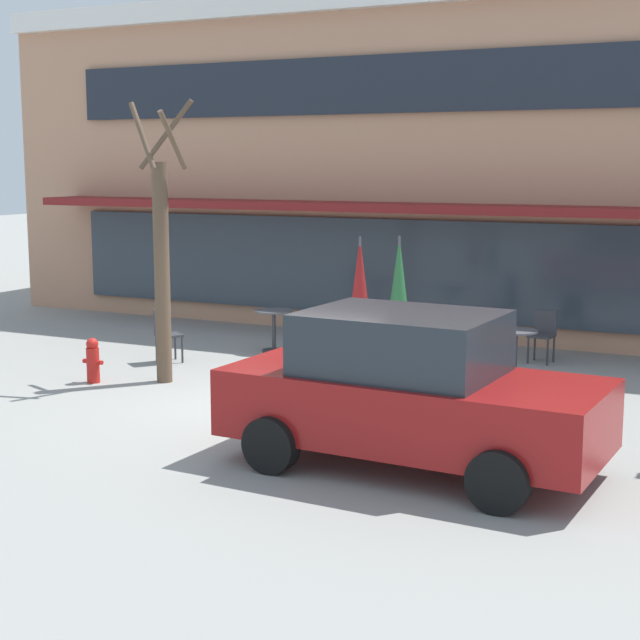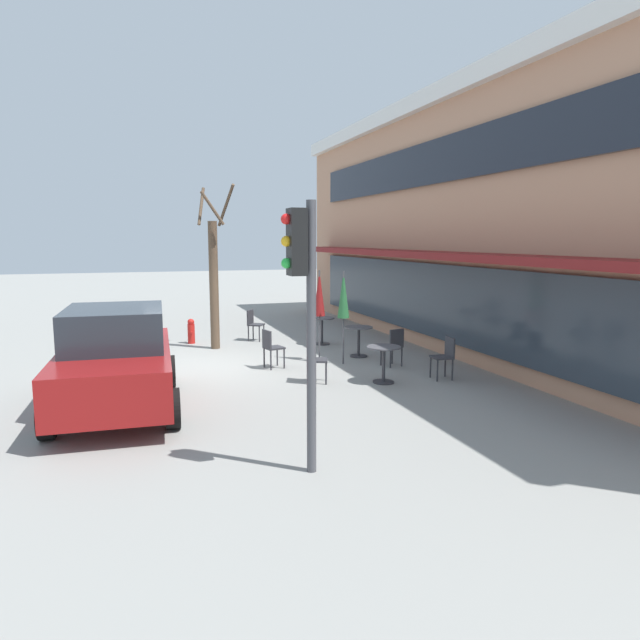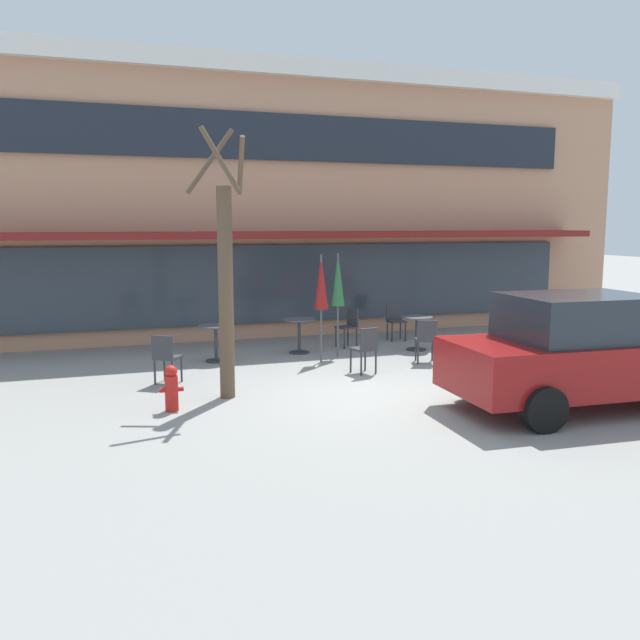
{
  "view_description": "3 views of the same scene",
  "coord_description": "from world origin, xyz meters",
  "px_view_note": "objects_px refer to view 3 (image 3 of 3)",
  "views": [
    {
      "loc": [
        6.47,
        -11.77,
        3.39
      ],
      "look_at": [
        -0.41,
        2.27,
        0.87
      ],
      "focal_mm": 55.0,
      "sensor_mm": 36.0,
      "label": 1
    },
    {
      "loc": [
        12.96,
        -1.53,
        2.94
      ],
      "look_at": [
        0.44,
        2.66,
        1.05
      ],
      "focal_mm": 32.0,
      "sensor_mm": 36.0,
      "label": 2
    },
    {
      "loc": [
        -4.36,
        -10.09,
        2.82
      ],
      "look_at": [
        0.02,
        2.69,
        0.89
      ],
      "focal_mm": 38.0,
      "sensor_mm": 36.0,
      "label": 3
    }
  ],
  "objects_px": {
    "patio_umbrella_cream_folded": "(321,283)",
    "fire_hydrant": "(171,388)",
    "cafe_chair_2": "(395,319)",
    "cafe_chair_1": "(366,347)",
    "cafe_chair_0": "(426,338)",
    "cafe_chair_3": "(166,355)",
    "street_tree": "(225,281)",
    "cafe_table_by_tree": "(299,330)",
    "cafe_table_streetside": "(417,327)",
    "parked_sedan": "(583,352)",
    "patio_umbrella_green_folded": "(338,281)",
    "cafe_chair_4": "(349,324)",
    "cafe_table_near_wall": "(216,337)"
  },
  "relations": [
    {
      "from": "cafe_table_near_wall",
      "to": "cafe_chair_1",
      "type": "distance_m",
      "value": 3.21
    },
    {
      "from": "cafe_table_streetside",
      "to": "parked_sedan",
      "type": "distance_m",
      "value": 5.17
    },
    {
      "from": "cafe_chair_0",
      "to": "cafe_table_by_tree",
      "type": "bearing_deg",
      "value": 138.76
    },
    {
      "from": "cafe_table_streetside",
      "to": "cafe_chair_1",
      "type": "bearing_deg",
      "value": -137.11
    },
    {
      "from": "cafe_chair_0",
      "to": "street_tree",
      "type": "xyz_separation_m",
      "value": [
        -4.35,
        -1.39,
        1.38
      ]
    },
    {
      "from": "street_tree",
      "to": "patio_umbrella_green_folded",
      "type": "bearing_deg",
      "value": 41.89
    },
    {
      "from": "cafe_table_near_wall",
      "to": "street_tree",
      "type": "relative_size",
      "value": 0.17
    },
    {
      "from": "cafe_chair_3",
      "to": "cafe_chair_4",
      "type": "relative_size",
      "value": 1.0
    },
    {
      "from": "patio_umbrella_cream_folded",
      "to": "cafe_chair_4",
      "type": "relative_size",
      "value": 2.47
    },
    {
      "from": "patio_umbrella_cream_folded",
      "to": "parked_sedan",
      "type": "distance_m",
      "value": 5.34
    },
    {
      "from": "patio_umbrella_green_folded",
      "to": "parked_sedan",
      "type": "distance_m",
      "value": 5.49
    },
    {
      "from": "patio_umbrella_cream_folded",
      "to": "cafe_table_near_wall",
      "type": "bearing_deg",
      "value": 159.61
    },
    {
      "from": "cafe_table_by_tree",
      "to": "cafe_chair_3",
      "type": "xyz_separation_m",
      "value": [
        -3.08,
        -2.02,
        0.01
      ]
    },
    {
      "from": "cafe_table_streetside",
      "to": "cafe_chair_3",
      "type": "height_order",
      "value": "cafe_chair_3"
    },
    {
      "from": "fire_hydrant",
      "to": "cafe_chair_1",
      "type": "bearing_deg",
      "value": 20.44
    },
    {
      "from": "cafe_table_streetside",
      "to": "cafe_chair_0",
      "type": "height_order",
      "value": "cafe_chair_0"
    },
    {
      "from": "patio_umbrella_cream_folded",
      "to": "street_tree",
      "type": "distance_m",
      "value": 3.22
    },
    {
      "from": "cafe_table_streetside",
      "to": "cafe_chair_1",
      "type": "height_order",
      "value": "cafe_chair_1"
    },
    {
      "from": "cafe_chair_4",
      "to": "cafe_chair_2",
      "type": "bearing_deg",
      "value": 19.88
    },
    {
      "from": "cafe_table_by_tree",
      "to": "cafe_chair_2",
      "type": "xyz_separation_m",
      "value": [
        2.71,
        0.85,
        0.01
      ]
    },
    {
      "from": "cafe_chair_0",
      "to": "cafe_chair_3",
      "type": "xyz_separation_m",
      "value": [
        -5.2,
        -0.16,
        0.0
      ]
    },
    {
      "from": "patio_umbrella_green_folded",
      "to": "parked_sedan",
      "type": "relative_size",
      "value": 0.51
    },
    {
      "from": "patio_umbrella_green_folded",
      "to": "cafe_chair_4",
      "type": "distance_m",
      "value": 1.62
    },
    {
      "from": "cafe_chair_1",
      "to": "cafe_table_streetside",
      "type": "bearing_deg",
      "value": 42.89
    },
    {
      "from": "cafe_table_streetside",
      "to": "cafe_chair_4",
      "type": "relative_size",
      "value": 0.85
    },
    {
      "from": "cafe_chair_2",
      "to": "street_tree",
      "type": "xyz_separation_m",
      "value": [
        -4.94,
        -4.1,
        1.38
      ]
    },
    {
      "from": "cafe_chair_1",
      "to": "parked_sedan",
      "type": "distance_m",
      "value": 3.96
    },
    {
      "from": "cafe_chair_3",
      "to": "parked_sedan",
      "type": "xyz_separation_m",
      "value": [
        5.85,
        -3.65,
        0.35
      ]
    },
    {
      "from": "patio_umbrella_cream_folded",
      "to": "fire_hydrant",
      "type": "relative_size",
      "value": 3.12
    },
    {
      "from": "cafe_table_by_tree",
      "to": "street_tree",
      "type": "xyz_separation_m",
      "value": [
        -2.23,
        -3.25,
        1.39
      ]
    },
    {
      "from": "cafe_chair_4",
      "to": "parked_sedan",
      "type": "height_order",
      "value": "parked_sedan"
    },
    {
      "from": "cafe_chair_2",
      "to": "patio_umbrella_green_folded",
      "type": "bearing_deg",
      "value": -143.71
    },
    {
      "from": "patio_umbrella_green_folded",
      "to": "parked_sedan",
      "type": "height_order",
      "value": "patio_umbrella_green_folded"
    },
    {
      "from": "patio_umbrella_green_folded",
      "to": "cafe_chair_3",
      "type": "bearing_deg",
      "value": -160.0
    },
    {
      "from": "cafe_table_near_wall",
      "to": "parked_sedan",
      "type": "relative_size",
      "value": 0.18
    },
    {
      "from": "cafe_chair_1",
      "to": "cafe_chair_3",
      "type": "relative_size",
      "value": 1.0
    },
    {
      "from": "cafe_table_near_wall",
      "to": "patio_umbrella_cream_folded",
      "type": "distance_m",
      "value": 2.43
    },
    {
      "from": "cafe_table_near_wall",
      "to": "cafe_chair_2",
      "type": "bearing_deg",
      "value": 14.39
    },
    {
      "from": "cafe_chair_4",
      "to": "patio_umbrella_green_folded",
      "type": "bearing_deg",
      "value": -122.87
    },
    {
      "from": "cafe_chair_0",
      "to": "street_tree",
      "type": "height_order",
      "value": "street_tree"
    },
    {
      "from": "parked_sedan",
      "to": "street_tree",
      "type": "xyz_separation_m",
      "value": [
        -5.0,
        2.42,
        1.03
      ]
    },
    {
      "from": "cafe_table_near_wall",
      "to": "cafe_table_by_tree",
      "type": "relative_size",
      "value": 1.0
    },
    {
      "from": "cafe_table_streetside",
      "to": "fire_hydrant",
      "type": "bearing_deg",
      "value": -150.44
    },
    {
      "from": "cafe_chair_3",
      "to": "patio_umbrella_cream_folded",
      "type": "bearing_deg",
      "value": 16.27
    },
    {
      "from": "patio_umbrella_cream_folded",
      "to": "cafe_chair_2",
      "type": "xyz_separation_m",
      "value": [
        2.58,
        1.93,
        -1.1
      ]
    },
    {
      "from": "cafe_table_streetside",
      "to": "fire_hydrant",
      "type": "height_order",
      "value": "cafe_table_streetside"
    },
    {
      "from": "cafe_table_streetside",
      "to": "cafe_table_by_tree",
      "type": "distance_m",
      "value": 2.65
    },
    {
      "from": "patio_umbrella_cream_folded",
      "to": "fire_hydrant",
      "type": "xyz_separation_m",
      "value": [
        -3.33,
        -2.71,
        -1.27
      ]
    },
    {
      "from": "cafe_chair_3",
      "to": "parked_sedan",
      "type": "relative_size",
      "value": 0.21
    },
    {
      "from": "cafe_table_by_tree",
      "to": "cafe_table_streetside",
      "type": "bearing_deg",
      "value": -11.18
    }
  ]
}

